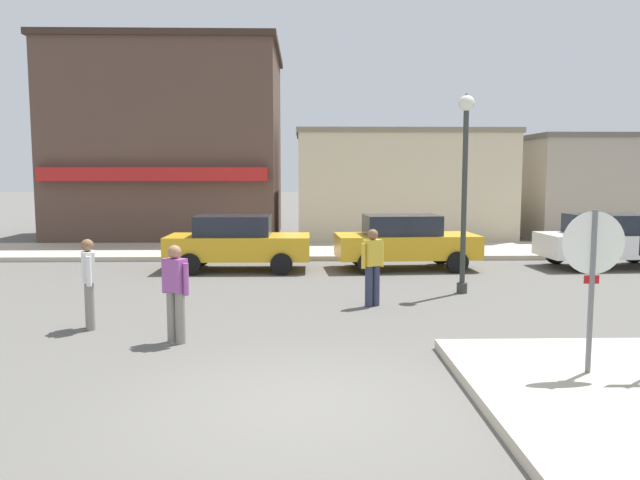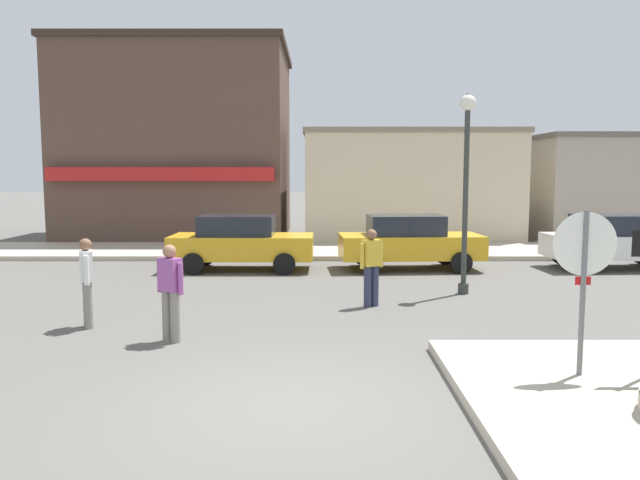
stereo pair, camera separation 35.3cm
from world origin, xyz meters
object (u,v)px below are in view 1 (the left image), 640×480
parked_car_third (610,240)px  pedestrian_crossing_far (175,290)px  lamp_post (465,164)px  parked_car_second (405,241)px  pedestrian_kerb_side (373,265)px  parked_car_nearest (237,242)px  pedestrian_crossing_near (89,281)px  stop_sign (592,270)px

parked_car_third → pedestrian_crossing_far: size_ratio=2.54×
lamp_post → parked_car_second: lamp_post is taller
parked_car_third → pedestrian_kerb_side: size_ratio=2.54×
lamp_post → parked_car_nearest: lamp_post is taller
lamp_post → parked_car_nearest: size_ratio=1.13×
lamp_post → pedestrian_crossing_near: 8.34m
parked_car_nearest → parked_car_second: (4.78, 0.12, 0.00)m
parked_car_nearest → pedestrian_kerb_side: size_ratio=2.49×
lamp_post → pedestrian_kerb_side: bearing=-148.8°
pedestrian_kerb_side → lamp_post: bearing=31.2°
stop_sign → parked_car_nearest: bearing=120.2°
pedestrian_crossing_near → lamp_post: bearing=22.7°
parked_car_third → pedestrian_crossing_near: bearing=-151.7°
parked_car_nearest → lamp_post: bearing=-32.2°
parked_car_nearest → parked_car_second: bearing=1.4°
pedestrian_crossing_far → parked_car_nearest: bearing=88.4°
parked_car_nearest → pedestrian_crossing_far: (-0.21, -7.53, 0.06)m
stop_sign → parked_car_second: stop_sign is taller
pedestrian_crossing_near → pedestrian_kerb_side: same height
lamp_post → parked_car_second: 4.26m
lamp_post → pedestrian_crossing_far: size_ratio=2.82×
lamp_post → stop_sign: bearing=-89.1°
stop_sign → parked_car_third: stop_sign is taller
pedestrian_crossing_far → pedestrian_kerb_side: bearing=37.7°
parked_car_second → pedestrian_kerb_side: 5.16m
stop_sign → parked_car_nearest: size_ratio=0.57×
lamp_post → pedestrian_crossing_near: lamp_post is taller
parked_car_nearest → stop_sign: bearing=-59.8°
lamp_post → pedestrian_kerb_side: lamp_post is taller
lamp_post → pedestrian_crossing_near: size_ratio=2.82×
stop_sign → pedestrian_crossing_near: size_ratio=1.43×
parked_car_nearest → pedestrian_crossing_near: pedestrian_crossing_near is taller
parked_car_nearest → pedestrian_crossing_near: 6.87m
parked_car_nearest → pedestrian_crossing_far: pedestrian_crossing_far is taller
parked_car_second → stop_sign: bearing=-85.1°
stop_sign → parked_car_second: (-0.84, 9.78, -0.71)m
stop_sign → pedestrian_crossing_far: stop_sign is taller
lamp_post → parked_car_third: lamp_post is taller
parked_car_nearest → pedestrian_crossing_near: size_ratio=2.49×
stop_sign → parked_car_nearest: 11.20m
stop_sign → lamp_post: size_ratio=0.51×
parked_car_second → parked_car_third: (5.99, 0.11, 0.00)m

